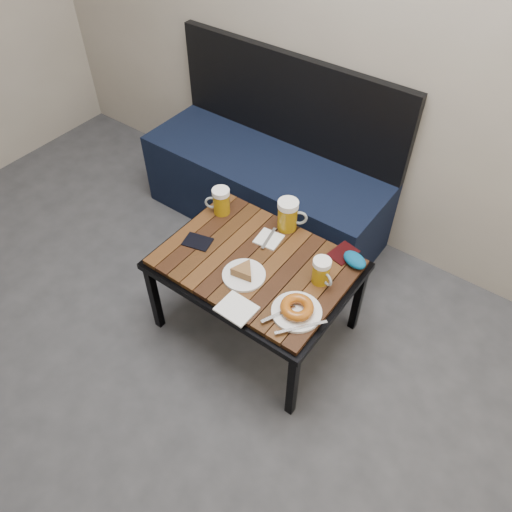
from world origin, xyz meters
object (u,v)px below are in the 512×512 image
Objects in this scene: plate_pie at (244,273)px; passport_navy at (198,242)px; beer_mug_left at (221,201)px; beer_mug_right at (321,271)px; passport_burgundy at (343,253)px; plate_bagel at (297,309)px; knit_pouch at (355,260)px; bench at (266,183)px; cafe_table at (256,267)px; beer_mug_centre at (288,215)px.

plate_pie is 1.49× the size of passport_navy.
beer_mug_left is 1.09× the size of beer_mug_right.
plate_pie is 1.44× the size of passport_burgundy.
knit_pouch is at bearing 81.39° from plate_bagel.
plate_bagel is at bearing -6.30° from plate_pie.
knit_pouch is (0.63, 0.30, 0.02)m from passport_navy.
bench is at bearing 161.61° from beer_mug_right.
beer_mug_centre reaches higher than cafe_table.
plate_bagel is 0.58m from passport_navy.
knit_pouch is (0.67, 0.07, -0.04)m from beer_mug_left.
bench is 7.63× the size of plate_pie.
cafe_table is 0.12m from plate_pie.
passport_navy is at bearing -154.67° from knit_pouch.
beer_mug_right reaches higher than plate_pie.
beer_mug_left is at bearing 153.73° from cafe_table.
beer_mug_centre is 1.33× the size of knit_pouch.
beer_mug_left reaches higher than beer_mug_right.
passport_navy is at bearing -144.74° from beer_mug_right.
beer_mug_centre is 0.36m from plate_pie.
plate_pie is at bearing -117.68° from beer_mug_centre.
bench reaches higher than beer_mug_right.
knit_pouch is at bearing 100.95° from passport_navy.
cafe_table is at bearing 88.74° from passport_navy.
plate_bagel reaches higher than passport_navy.
cafe_table is 6.90× the size of beer_mug_right.
bench is 9.19× the size of beer_mug_centre.
bench is at bearing 160.71° from passport_burgundy.
cafe_table is (0.42, -0.67, 0.16)m from bench.
beer_mug_left reaches higher than cafe_table.
beer_mug_left reaches higher than plate_bagel.
passport_burgundy is (0.71, -0.41, 0.20)m from bench.
plate_bagel is (0.30, -0.13, 0.07)m from cafe_table.
bench is 0.92m from knit_pouch.
bench is at bearing 122.02° from cafe_table.
beer_mug_left is 0.62m from passport_burgundy.
passport_navy is at bearing 172.46° from plate_pie.
bench reaches higher than knit_pouch.
passport_navy is (-0.56, -0.13, -0.06)m from beer_mug_right.
plate_pie is 0.29m from passport_navy.
bench is 5.74× the size of plate_bagel.
bench is 1.67× the size of cafe_table.
beer_mug_left reaches higher than plate_pie.
passport_navy is at bearing -160.99° from beer_mug_centre.
plate_bagel is (0.62, -0.29, -0.04)m from beer_mug_left.
plate_bagel is 1.91× the size of passport_burgundy.
beer_mug_right is 0.66× the size of plate_pie.
beer_mug_right is 1.06× the size of knit_pouch.
cafe_table is 0.28m from beer_mug_centre.
cafe_table is at bearing -146.46° from knit_pouch.
plate_pie is 0.75× the size of plate_bagel.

